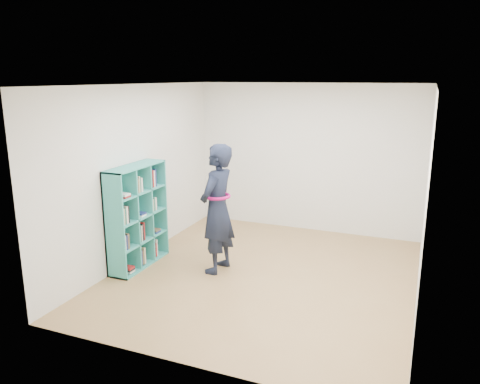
% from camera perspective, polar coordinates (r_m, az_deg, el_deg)
% --- Properties ---
extents(floor, '(4.50, 4.50, 0.00)m').
position_cam_1_polar(floor, '(6.64, 2.90, -10.12)').
color(floor, '#997345').
rests_on(floor, ground).
extents(ceiling, '(4.50, 4.50, 0.00)m').
position_cam_1_polar(ceiling, '(6.07, 3.21, 12.92)').
color(ceiling, white).
rests_on(ceiling, wall_back).
extents(wall_left, '(0.02, 4.50, 2.60)m').
position_cam_1_polar(wall_left, '(7.12, -12.37, 2.22)').
color(wall_left, silver).
rests_on(wall_left, floor).
extents(wall_right, '(0.02, 4.50, 2.60)m').
position_cam_1_polar(wall_right, '(5.91, 21.71, -0.83)').
color(wall_right, silver).
rests_on(wall_right, floor).
extents(wall_back, '(4.00, 0.02, 2.60)m').
position_cam_1_polar(wall_back, '(8.35, 8.12, 4.10)').
color(wall_back, silver).
rests_on(wall_back, floor).
extents(wall_front, '(4.00, 0.02, 2.60)m').
position_cam_1_polar(wall_front, '(4.24, -6.98, -5.50)').
color(wall_front, silver).
rests_on(wall_front, floor).
extents(bookshelf, '(0.33, 1.12, 1.49)m').
position_cam_1_polar(bookshelf, '(6.92, -12.56, -2.98)').
color(bookshelf, teal).
rests_on(bookshelf, floor).
extents(person, '(0.48, 0.69, 1.83)m').
position_cam_1_polar(person, '(6.51, -2.79, -2.05)').
color(person, black).
rests_on(person, floor).
extents(smartphone, '(0.02, 0.11, 0.14)m').
position_cam_1_polar(smartphone, '(6.61, -3.51, -0.75)').
color(smartphone, silver).
rests_on(smartphone, person).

